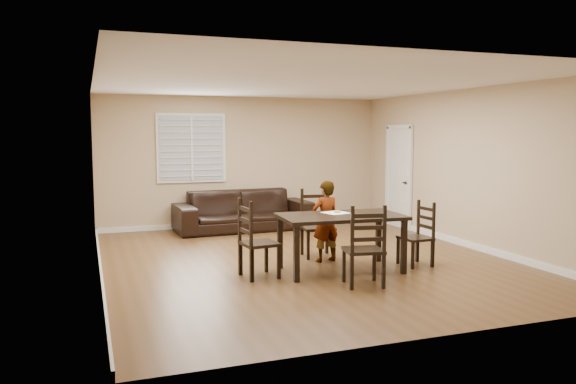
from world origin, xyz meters
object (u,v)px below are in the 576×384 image
Objects in this scene: sofa at (243,210)px; chair_far at (366,250)px; dining_table at (341,221)px; chair_right at (422,236)px; child at (325,221)px; donut at (337,211)px; chair_near at (316,225)px; chair_left at (250,242)px.

chair_far is at bearing -88.45° from sofa.
chair_far reaches higher than dining_table.
child is (-1.26, 0.69, 0.19)m from chair_right.
donut is (0.03, 0.19, 0.11)m from dining_table.
chair_near is 1.73m from chair_left.
chair_left is at bearing 13.35° from child.
dining_table is 0.94m from chair_far.
chair_near reaches higher than donut.
chair_near is 0.87× the size of child.
dining_table is 1.12m from chair_near.
chair_right is at bearing -137.43° from chair_far.
chair_right reaches higher than donut.
dining_table is at bearing -98.43° from chair_left.
chair_far reaches higher than sofa.
chair_right reaches higher than dining_table.
chair_left is 1.39m from donut.
chair_far is 0.99× the size of chair_left.
chair_left is 3.80m from sofa.
chair_left is at bearing -27.13° from chair_far.
chair_far is 1.54m from child.
chair_far is (-0.07, -0.91, -0.24)m from dining_table.
sofa is at bearing -91.51° from child.
sofa is (-0.43, 3.55, -0.43)m from donut.
chair_right is at bearing -98.60° from chair_left.
sofa is at bearing -19.83° from chair_left.
child reaches higher than chair_near.
chair_far is at bearing -61.30° from chair_right.
donut is 0.03× the size of sofa.
donut is at bearing 83.66° from dining_table.
chair_right is at bearing 0.57° from dining_table.
chair_right reaches higher than sofa.
chair_near reaches higher than chair_right.
chair_near is at bearing -59.06° from chair_left.
chair_right is at bearing -36.37° from chair_near.
dining_table is at bearing 77.16° from child.
chair_near is at bearing 87.40° from donut.
chair_near is 1.00× the size of chair_left.
chair_right is 10.10× the size of donut.
sofa is (-0.32, 4.65, -0.08)m from chair_far.
chair_far is 11.25× the size of donut.
child is at bearing 90.00° from dining_table.
chair_far is at bearing -91.04° from dining_table.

